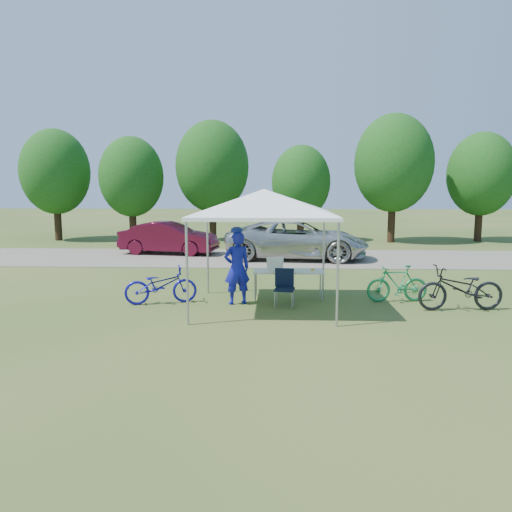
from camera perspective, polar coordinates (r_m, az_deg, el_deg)
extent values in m
plane|color=#2D5119|center=(11.61, 0.89, -5.93)|extent=(100.00, 100.00, 0.00)
cube|color=gray|center=(19.46, 1.51, -0.21)|extent=(24.00, 5.00, 0.02)
cylinder|color=#A5A5AA|center=(10.08, -7.89, -2.04)|extent=(0.05, 0.05, 2.10)
cylinder|color=#A5A5AA|center=(9.99, 9.31, -2.16)|extent=(0.05, 0.05, 2.10)
cylinder|color=#A5A5AA|center=(13.00, -5.55, 0.26)|extent=(0.05, 0.05, 2.10)
cylinder|color=#A5A5AA|center=(12.94, 7.73, 0.19)|extent=(0.05, 0.05, 2.10)
cube|color=white|center=(11.28, 0.91, 4.68)|extent=(3.15, 3.15, 0.08)
pyramid|color=white|center=(11.26, 0.92, 7.68)|extent=(4.53, 4.53, 0.55)
cylinder|color=#382314|center=(27.73, -21.69, 3.63)|extent=(0.36, 0.36, 1.89)
ellipsoid|color=#144711|center=(27.68, -21.97, 8.92)|extent=(3.46, 3.46, 4.32)
cylinder|color=#382314|center=(26.07, -13.88, 3.56)|extent=(0.36, 0.36, 1.75)
ellipsoid|color=#144711|center=(26.01, -14.06, 8.78)|extent=(3.20, 3.20, 4.00)
cylinder|color=#382314|center=(25.83, -4.95, 4.04)|extent=(0.36, 0.36, 2.03)
ellipsoid|color=#144711|center=(25.79, -5.02, 10.15)|extent=(3.71, 3.71, 4.64)
cylinder|color=#382314|center=(25.47, 5.11, 3.50)|extent=(0.36, 0.36, 1.61)
ellipsoid|color=#144711|center=(25.39, 5.17, 8.42)|extent=(2.94, 2.94, 3.68)
cylinder|color=#382314|center=(25.76, 15.22, 3.85)|extent=(0.36, 0.36, 2.10)
ellipsoid|color=#144711|center=(25.73, 15.46, 10.19)|extent=(3.84, 3.84, 4.80)
cylinder|color=#382314|center=(27.68, 24.07, 3.42)|extent=(0.36, 0.36, 1.82)
ellipsoid|color=#144711|center=(27.62, 24.36, 8.53)|extent=(3.33, 3.33, 4.16)
cube|color=white|center=(12.44, 3.74, -1.72)|extent=(1.74, 0.73, 0.04)
cylinder|color=#A5A5AA|center=(12.21, -0.11, -3.60)|extent=(0.04, 0.04, 0.68)
cylinder|color=#A5A5AA|center=(12.25, 7.61, -3.63)|extent=(0.04, 0.04, 0.68)
cylinder|color=#A5A5AA|center=(12.81, 0.01, -3.04)|extent=(0.04, 0.04, 0.68)
cylinder|color=#A5A5AA|center=(12.85, 7.36, -3.08)|extent=(0.04, 0.04, 0.68)
cube|color=black|center=(11.61, 3.28, -3.83)|extent=(0.50, 0.50, 0.04)
cube|color=black|center=(11.77, 3.27, -2.48)|extent=(0.45, 0.10, 0.45)
cylinder|color=#A5A5AA|center=(11.46, 2.29, -5.10)|extent=(0.02, 0.02, 0.40)
cylinder|color=#A5A5AA|center=(11.46, 4.28, -5.11)|extent=(0.02, 0.02, 0.40)
cylinder|color=#A5A5AA|center=(11.84, 2.29, -4.66)|extent=(0.02, 0.02, 0.40)
cylinder|color=#A5A5AA|center=(11.85, 4.21, -4.67)|extent=(0.02, 0.02, 0.40)
cube|color=white|center=(12.41, 2.19, -1.01)|extent=(0.41, 0.27, 0.27)
cube|color=white|center=(12.38, 2.20, -0.31)|extent=(0.42, 0.29, 0.04)
cylinder|color=yellow|center=(12.41, 6.50, -1.55)|extent=(0.08, 0.08, 0.06)
imported|color=#1519AB|center=(11.82, -2.19, -1.38)|extent=(0.74, 0.62, 1.73)
imported|color=#13119B|center=(12.13, -10.81, -3.29)|extent=(1.80, 1.05, 0.89)
imported|color=#1C7F45|center=(12.57, 15.84, -3.05)|extent=(1.54, 0.59, 0.90)
imported|color=black|center=(12.16, 22.39, -3.43)|extent=(1.99, 0.84, 1.02)
imported|color=beige|center=(19.15, 4.69, 1.92)|extent=(5.59, 2.92, 1.50)
imported|color=#520D21|center=(20.83, -9.93, 2.05)|extent=(4.15, 1.99, 1.31)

